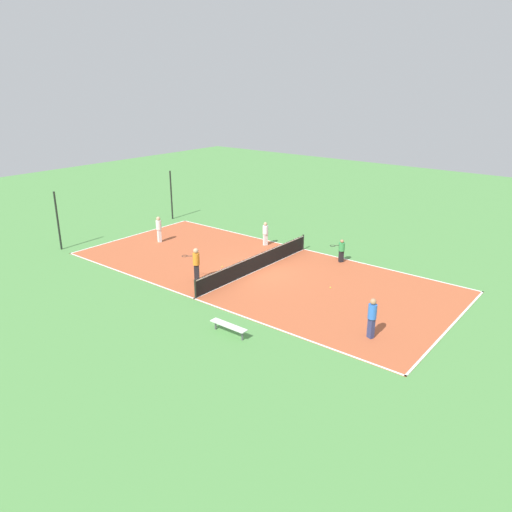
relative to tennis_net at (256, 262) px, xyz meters
name	(u,v)px	position (x,y,z in m)	size (l,w,h in m)	color
ground_plane	(256,271)	(0.00, 0.00, -0.52)	(80.00, 80.00, 0.00)	#518E47
court_surface	(256,271)	(0.00, 0.00, -0.51)	(9.83, 21.80, 0.02)	#B75633
tennis_net	(256,262)	(0.00, 0.00, 0.00)	(9.63, 0.10, 0.98)	black
bench	(229,326)	(-6.52, -3.73, -0.13)	(0.36, 1.81, 0.45)	silver
player_far_white	(159,228)	(0.14, 8.29, 0.50)	(0.46, 0.46, 1.73)	white
player_near_white	(265,232)	(3.98, 2.40, 0.38)	(0.48, 0.48, 1.54)	white
player_center_orange	(196,262)	(-3.13, 1.56, 0.57)	(0.83, 0.94, 1.83)	black
player_far_green	(341,249)	(4.25, -3.01, 0.28)	(0.96, 0.80, 1.38)	black
player_near_blue	(372,315)	(-3.05, -8.54, 0.53)	(0.47, 0.47, 1.78)	navy
tennis_ball_right_alley	(222,267)	(-0.78, 1.86, -0.46)	(0.07, 0.07, 0.07)	#CCE033
tennis_ball_midcourt	(330,287)	(0.46, -4.56, -0.46)	(0.07, 0.07, 0.07)	#CCE033
fence_post_back_left	(58,221)	(-4.73, 12.06, 1.34)	(0.12, 0.12, 3.72)	black
fence_post_back_right	(171,195)	(4.73, 12.06, 1.34)	(0.12, 0.12, 3.72)	black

